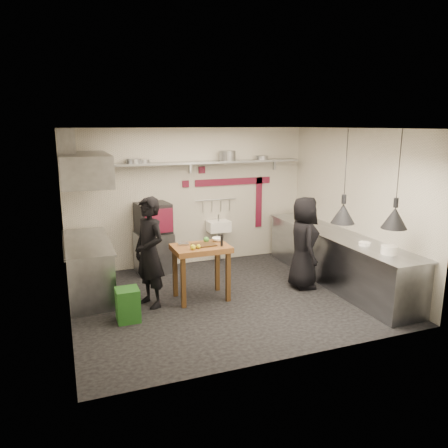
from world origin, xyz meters
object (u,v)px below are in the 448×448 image
object	(u,v)px
oven_stand	(154,252)
prep_table	(201,272)
chef_left	(150,252)
combi_oven	(153,218)
chef_right	(304,243)
green_bin	(128,305)

from	to	relation	value
oven_stand	prep_table	distance (m)	1.69
prep_table	chef_left	world-z (taller)	chef_left
prep_table	combi_oven	bearing A→B (deg)	104.46
combi_oven	chef_right	distance (m)	2.92
combi_oven	chef_left	bearing A→B (deg)	-110.16
oven_stand	green_bin	distance (m)	2.22
oven_stand	chef_left	size ratio (longest dim) A/B	0.45
combi_oven	prep_table	bearing A→B (deg)	-81.25
green_bin	chef_right	bearing A→B (deg)	5.59
prep_table	chef_right	size ratio (longest dim) A/B	0.56
oven_stand	prep_table	bearing A→B (deg)	-80.91
chef_left	chef_right	xyz separation A→B (m)	(2.71, -0.14, -0.07)
chef_left	chef_right	world-z (taller)	chef_left
prep_table	oven_stand	bearing A→B (deg)	104.79
green_bin	chef_left	bearing A→B (deg)	45.85
combi_oven	oven_stand	bearing A→B (deg)	-118.23
chef_left	oven_stand	bearing A→B (deg)	143.15
oven_stand	chef_right	bearing A→B (deg)	-43.28
oven_stand	green_bin	size ratio (longest dim) A/B	1.60
prep_table	chef_right	world-z (taller)	chef_right
prep_table	chef_right	distance (m)	1.91
oven_stand	chef_right	size ratio (longest dim) A/B	0.49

